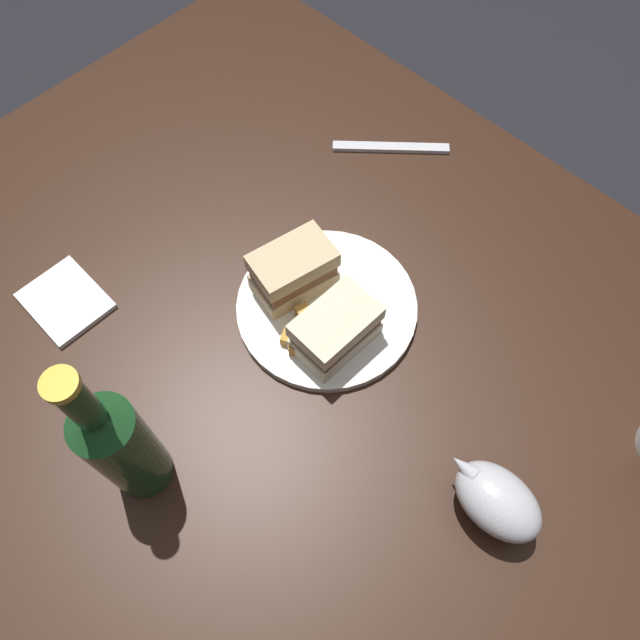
{
  "coord_description": "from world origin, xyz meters",
  "views": [
    {
      "loc": [
        0.24,
        -0.23,
        1.5
      ],
      "look_at": [
        -0.02,
        0.03,
        0.8
      ],
      "focal_mm": 34.74,
      "sensor_mm": 36.0,
      "label": 1
    }
  ],
  "objects_px": {
    "napkin": "(65,301)",
    "sandwich_half_right": "(336,329)",
    "gravy_boat": "(495,502)",
    "fork": "(391,147)",
    "plate": "(327,307)",
    "cider_bottle": "(119,444)",
    "sandwich_half_left": "(293,271)"
  },
  "relations": [
    {
      "from": "napkin",
      "to": "cider_bottle",
      "type": "bearing_deg",
      "value": -14.76
    },
    {
      "from": "sandwich_half_left",
      "to": "gravy_boat",
      "type": "bearing_deg",
      "value": -8.31
    },
    {
      "from": "plate",
      "to": "napkin",
      "type": "distance_m",
      "value": 0.35
    },
    {
      "from": "sandwich_half_left",
      "to": "gravy_boat",
      "type": "distance_m",
      "value": 0.37
    },
    {
      "from": "plate",
      "to": "sandwich_half_right",
      "type": "bearing_deg",
      "value": -34.72
    },
    {
      "from": "cider_bottle",
      "to": "gravy_boat",
      "type": "bearing_deg",
      "value": 37.65
    },
    {
      "from": "plate",
      "to": "sandwich_half_left",
      "type": "height_order",
      "value": "sandwich_half_left"
    },
    {
      "from": "plate",
      "to": "napkin",
      "type": "height_order",
      "value": "plate"
    },
    {
      "from": "napkin",
      "to": "sandwich_half_right",
      "type": "bearing_deg",
      "value": 34.38
    },
    {
      "from": "sandwich_half_right",
      "to": "gravy_boat",
      "type": "bearing_deg",
      "value": -6.7
    },
    {
      "from": "sandwich_half_right",
      "to": "fork",
      "type": "bearing_deg",
      "value": 119.18
    },
    {
      "from": "sandwich_half_right",
      "to": "cider_bottle",
      "type": "height_order",
      "value": "cider_bottle"
    },
    {
      "from": "sandwich_half_left",
      "to": "gravy_boat",
      "type": "relative_size",
      "value": 1.0
    },
    {
      "from": "sandwich_half_left",
      "to": "cider_bottle",
      "type": "distance_m",
      "value": 0.31
    },
    {
      "from": "cider_bottle",
      "to": "fork",
      "type": "height_order",
      "value": "cider_bottle"
    },
    {
      "from": "gravy_boat",
      "to": "plate",
      "type": "bearing_deg",
      "value": 168.78
    },
    {
      "from": "plate",
      "to": "gravy_boat",
      "type": "bearing_deg",
      "value": -11.22
    },
    {
      "from": "napkin",
      "to": "fork",
      "type": "relative_size",
      "value": 0.61
    },
    {
      "from": "sandwich_half_left",
      "to": "cider_bottle",
      "type": "relative_size",
      "value": 0.42
    },
    {
      "from": "fork",
      "to": "plate",
      "type": "bearing_deg",
      "value": -107.74
    },
    {
      "from": "plate",
      "to": "napkin",
      "type": "bearing_deg",
      "value": -137.46
    },
    {
      "from": "gravy_boat",
      "to": "fork",
      "type": "height_order",
      "value": "gravy_boat"
    },
    {
      "from": "sandwich_half_right",
      "to": "fork",
      "type": "height_order",
      "value": "sandwich_half_right"
    },
    {
      "from": "sandwich_half_left",
      "to": "sandwich_half_right",
      "type": "bearing_deg",
      "value": -12.71
    },
    {
      "from": "plate",
      "to": "sandwich_half_right",
      "type": "distance_m",
      "value": 0.07
    },
    {
      "from": "sandwich_half_left",
      "to": "napkin",
      "type": "relative_size",
      "value": 1.05
    },
    {
      "from": "plate",
      "to": "sandwich_half_left",
      "type": "xyz_separation_m",
      "value": [
        -0.05,
        -0.01,
        0.04
      ]
    },
    {
      "from": "plate",
      "to": "cider_bottle",
      "type": "height_order",
      "value": "cider_bottle"
    },
    {
      "from": "sandwich_half_left",
      "to": "fork",
      "type": "bearing_deg",
      "value": 104.54
    },
    {
      "from": "gravy_boat",
      "to": "napkin",
      "type": "distance_m",
      "value": 0.6
    },
    {
      "from": "gravy_boat",
      "to": "napkin",
      "type": "xyz_separation_m",
      "value": [
        -0.57,
        -0.18,
        -0.04
      ]
    },
    {
      "from": "gravy_boat",
      "to": "fork",
      "type": "relative_size",
      "value": 0.64
    }
  ]
}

